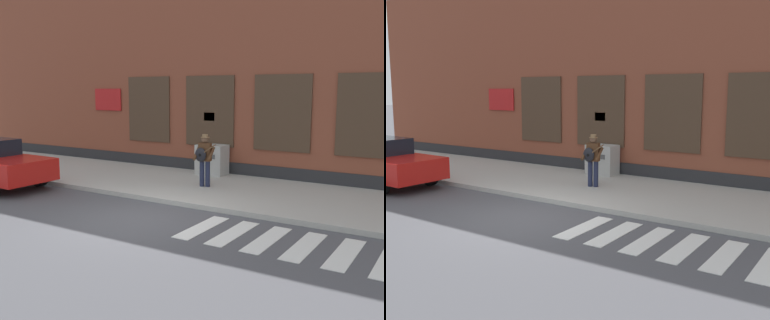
# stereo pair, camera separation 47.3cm
# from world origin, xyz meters

# --- Properties ---
(ground_plane) EXTENTS (160.00, 160.00, 0.00)m
(ground_plane) POSITION_xyz_m (0.00, 0.00, 0.00)
(ground_plane) COLOR #4C4C51
(sidewalk) EXTENTS (28.00, 4.40, 0.14)m
(sidewalk) POSITION_xyz_m (0.00, 3.71, 0.07)
(sidewalk) COLOR #ADAAA3
(sidewalk) RESTS_ON ground
(building_backdrop) EXTENTS (28.00, 4.06, 7.55)m
(building_backdrop) POSITION_xyz_m (-0.00, 7.91, 3.77)
(building_backdrop) COLOR brown
(building_backdrop) RESTS_ON ground
(crosswalk) EXTENTS (5.20, 1.90, 0.01)m
(crosswalk) POSITION_xyz_m (4.06, 0.21, 0.01)
(crosswalk) COLOR silver
(crosswalk) RESTS_ON ground
(busker) EXTENTS (0.76, 0.61, 1.63)m
(busker) POSITION_xyz_m (-0.21, 3.51, 1.06)
(busker) COLOR #1E233D
(busker) RESTS_ON sidewalk
(utility_box) EXTENTS (1.04, 0.72, 1.06)m
(utility_box) POSITION_xyz_m (-1.03, 5.46, 0.67)
(utility_box) COLOR #ADADA8
(utility_box) RESTS_ON sidewalk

